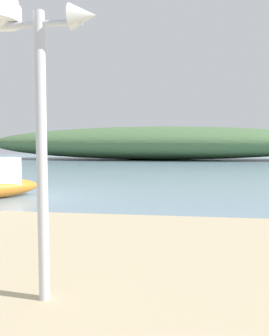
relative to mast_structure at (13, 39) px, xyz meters
The scene contains 3 objects.
ground_plane 9.45m from the mast_structure, 115.79° to the left, with size 120.00×120.00×0.00m, color #7A99A8.
distant_hill 41.14m from the mast_structure, 91.90° to the left, with size 47.83×12.57×4.50m, color #517547.
mast_structure is the anchor object (origin of this frame).
Camera 1 is at (5.68, -11.42, 1.94)m, focal length 34.48 mm.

